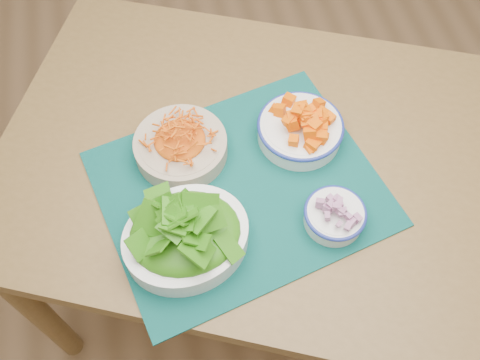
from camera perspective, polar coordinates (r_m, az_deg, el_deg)
The scene contains 7 objects.
ground at distance 1.77m, azimuth 5.54°, elevation -16.53°, with size 4.00×4.00×0.00m, color olive.
table at distance 1.24m, azimuth 3.47°, elevation 0.01°, with size 1.42×1.22×0.75m.
placemat at distance 1.11m, azimuth 0.00°, elevation -0.86°, with size 0.55×0.45×0.00m, color #03312E.
carrot_bowl at distance 1.13m, azimuth -6.38°, elevation 3.84°, with size 0.25×0.25×0.07m.
squash_bowl at distance 1.15m, azimuth 6.49°, elevation 5.84°, with size 0.24×0.24×0.09m.
lettuce_bowl at distance 1.00m, azimuth -5.87°, elevation -5.62°, with size 0.29×0.26×0.11m.
onion_bowl at distance 1.06m, azimuth 10.09°, elevation -3.61°, with size 0.15×0.15×0.06m.
Camera 1 is at (-0.25, -0.40, 1.71)m, focal length 40.00 mm.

